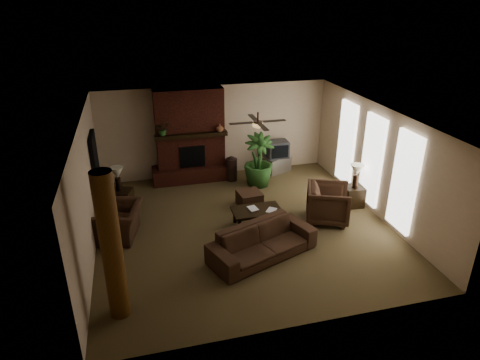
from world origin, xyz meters
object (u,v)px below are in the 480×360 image
object	(u,v)px
lamp_left	(117,174)
sofa	(263,237)
lamp_right	(357,172)
armchair_left	(117,217)
log_column	(111,248)
coffee_table	(257,212)
armchair_right	(328,202)
ottoman	(249,199)
tv_stand	(277,164)
side_table_right	(353,196)
side_table_left	(122,200)
floor_plant	(258,171)
floor_vase	(231,167)

from	to	relation	value
lamp_left	sofa	bearing A→B (deg)	-45.28
lamp_left	lamp_right	bearing A→B (deg)	-12.81
armchair_left	lamp_left	distance (m)	1.48
log_column	coffee_table	size ratio (longest dim) A/B	2.33
armchair_right	coffee_table	world-z (taller)	armchair_right
sofa	coffee_table	bearing A→B (deg)	57.72
coffee_table	sofa	bearing A→B (deg)	-101.11
log_column	armchair_left	size ratio (longest dim) A/B	2.36
log_column	lamp_left	world-z (taller)	log_column
ottoman	sofa	bearing A→B (deg)	-98.75
lamp_left	lamp_right	size ratio (longest dim) A/B	1.00
lamp_left	lamp_right	distance (m)	6.24
tv_stand	side_table_right	distance (m)	3.01
side_table_left	side_table_right	xyz separation A→B (m)	(6.04, -1.31, 0.00)
log_column	lamp_right	xyz separation A→B (m)	(6.10, 2.76, -0.40)
sofa	lamp_right	xyz separation A→B (m)	(3.08, 1.65, 0.53)
lamp_left	armchair_left	bearing A→B (deg)	-92.04
armchair_right	side_table_right	size ratio (longest dim) A/B	1.89
side_table_right	lamp_right	distance (m)	0.73
side_table_left	lamp_left	world-z (taller)	lamp_left
log_column	coffee_table	bearing A→B (deg)	36.47
ottoman	floor_plant	distance (m)	1.40
floor_vase	side_table_right	world-z (taller)	floor_vase
log_column	armchair_right	xyz separation A→B (m)	(5.08, 2.21, -0.88)
armchair_left	floor_vase	bearing A→B (deg)	140.46
armchair_left	coffee_table	distance (m)	3.33
log_column	ottoman	bearing A→B (deg)	45.71
ottoman	tv_stand	size ratio (longest dim) A/B	0.71
ottoman	floor_plant	xyz separation A→B (m)	(0.62, 1.23, 0.24)
floor_plant	side_table_right	bearing A→B (deg)	-42.25
floor_plant	lamp_left	xyz separation A→B (m)	(-3.99, -0.56, 0.56)
ottoman	floor_vase	world-z (taller)	floor_vase
floor_vase	floor_plant	xyz separation A→B (m)	(0.70, -0.54, 0.01)
lamp_right	coffee_table	bearing A→B (deg)	-173.19
side_table_left	lamp_left	size ratio (longest dim) A/B	0.85
coffee_table	floor_plant	xyz separation A→B (m)	(0.72, 2.28, 0.07)
tv_stand	lamp_left	distance (m)	5.11
armchair_right	side_table_left	xyz separation A→B (m)	(-5.01, 1.90, -0.24)
floor_plant	side_table_left	xyz separation A→B (m)	(-3.94, -0.59, -0.16)
coffee_table	tv_stand	world-z (taller)	tv_stand
ottoman	coffee_table	bearing A→B (deg)	-95.75
armchair_right	lamp_left	distance (m)	5.44
armchair_left	lamp_right	distance (m)	6.15
floor_vase	side_table_right	distance (m)	3.72
armchair_right	lamp_left	xyz separation A→B (m)	(-5.06, 1.93, 0.48)
sofa	armchair_right	distance (m)	2.34
armchair_right	lamp_left	size ratio (longest dim) A/B	1.60
side_table_left	lamp_left	xyz separation A→B (m)	(-0.05, 0.04, 0.73)
sofa	tv_stand	distance (m)	4.82
armchair_left	lamp_left	size ratio (longest dim) A/B	1.83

